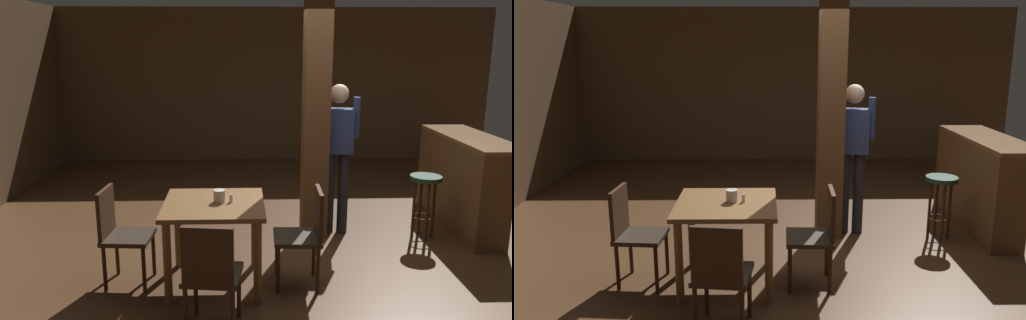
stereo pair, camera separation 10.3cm
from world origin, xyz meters
The scene contains 12 objects.
ground_plane centered at (0.00, 0.00, 0.00)m, with size 10.80×10.80×0.00m, color #4C301C.
wall_back centered at (0.00, 4.50, 1.40)m, with size 8.00×0.10×2.80m, color brown.
pillar centered at (0.14, 0.57, 1.40)m, with size 0.28×0.28×2.80m, color brown.
dining_table centered at (-0.93, -0.61, 0.64)m, with size 0.89×0.89×0.78m.
chair_west centered at (-1.79, -0.58, 0.51)m, with size 0.45×0.45×0.89m.
chair_south centered at (-0.92, -1.44, 0.51)m, with size 0.47×0.47×0.89m.
chair_east centered at (-0.11, -0.65, 0.51)m, with size 0.44×0.44×0.89m.
napkin_cup centered at (-0.88, -0.60, 0.83)m, with size 0.10×0.10×0.11m, color beige.
salt_shaker centered at (-0.78, -0.61, 0.81)m, with size 0.03×0.03×0.07m, color silver.
standing_person centered at (0.41, 0.63, 1.00)m, with size 0.47×0.25×1.72m.
bar_counter centered at (1.94, 0.82, 0.56)m, with size 0.56×1.76×1.09m.
bar_stool_near centered at (1.36, 0.42, 0.54)m, with size 0.34×0.34×0.73m.
Camera 1 is at (-0.71, -4.84, 2.15)m, focal length 35.00 mm.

